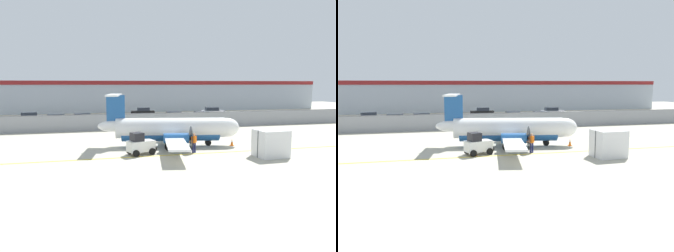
{
  "view_description": "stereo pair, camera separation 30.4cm",
  "coord_description": "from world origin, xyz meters",
  "views": [
    {
      "loc": [
        -6.93,
        -23.79,
        5.89
      ],
      "look_at": [
        0.71,
        6.88,
        1.8
      ],
      "focal_mm": 35.0,
      "sensor_mm": 36.0,
      "label": 1
    },
    {
      "loc": [
        -6.64,
        -23.86,
        5.89
      ],
      "look_at": [
        0.71,
        6.88,
        1.8
      ],
      "focal_mm": 35.0,
      "sensor_mm": 36.0,
      "label": 2
    }
  ],
  "objects": [
    {
      "name": "ground_plane",
      "position": [
        0.0,
        2.0,
        0.0
      ],
      "size": [
        140.0,
        140.0,
        0.01
      ],
      "color": "#B2AD99"
    },
    {
      "name": "perimeter_fence",
      "position": [
        0.0,
        18.0,
        1.12
      ],
      "size": [
        98.0,
        0.1,
        2.1
      ],
      "color": "gray",
      "rests_on": "ground"
    },
    {
      "name": "parking_lot_strip",
      "position": [
        0.0,
        29.5,
        0.06
      ],
      "size": [
        98.0,
        17.0,
        0.12
      ],
      "color": "#38383A",
      "rests_on": "ground"
    },
    {
      "name": "background_building",
      "position": [
        0.0,
        47.99,
        3.26
      ],
      "size": [
        91.0,
        8.1,
        6.5
      ],
      "color": "#A8B2BC",
      "rests_on": "ground"
    },
    {
      "name": "commuter_airplane",
      "position": [
        0.94,
        5.84,
        1.6
      ],
      "size": [
        13.42,
        16.02,
        4.92
      ],
      "rotation": [
        0.0,
        0.0,
        -0.18
      ],
      "color": "white",
      "rests_on": "ground"
    },
    {
      "name": "baggage_tug",
      "position": [
        -2.68,
        2.83,
        0.86
      ],
      "size": [
        2.56,
        1.96,
        1.88
      ],
      "rotation": [
        0.0,
        0.0,
        0.32
      ],
      "color": "silver",
      "rests_on": "ground"
    },
    {
      "name": "ground_crew_worker",
      "position": [
        1.92,
        2.49,
        0.95
      ],
      "size": [
        0.55,
        0.41,
        1.7
      ],
      "rotation": [
        0.0,
        0.0,
        4.95
      ],
      "color": "#191E4C",
      "rests_on": "ground"
    },
    {
      "name": "cargo_container",
      "position": [
        7.46,
        -0.5,
        1.1
      ],
      "size": [
        2.5,
        2.12,
        2.2
      ],
      "rotation": [
        0.0,
        0.0,
        0.05
      ],
      "color": "silver",
      "rests_on": "ground"
    },
    {
      "name": "traffic_cone_near_left",
      "position": [
        6.48,
        4.66,
        0.31
      ],
      "size": [
        0.36,
        0.36,
        0.64
      ],
      "color": "orange",
      "rests_on": "ground"
    },
    {
      "name": "traffic_cone_near_right",
      "position": [
        -2.99,
        2.52,
        0.31
      ],
      "size": [
        0.36,
        0.36,
        0.64
      ],
      "color": "orange",
      "rests_on": "ground"
    },
    {
      "name": "traffic_cone_far_left",
      "position": [
        -2.99,
        8.17,
        0.31
      ],
      "size": [
        0.36,
        0.36,
        0.64
      ],
      "color": "orange",
      "rests_on": "ground"
    },
    {
      "name": "traffic_cone_far_right",
      "position": [
        2.97,
        7.49,
        0.31
      ],
      "size": [
        0.36,
        0.36,
        0.64
      ],
      "color": "orange",
      "rests_on": "ground"
    },
    {
      "name": "parked_car_0",
      "position": [
        -15.37,
        28.21,
        0.89
      ],
      "size": [
        4.39,
        2.43,
        1.58
      ],
      "rotation": [
        0.0,
        0.0,
        3.27
      ],
      "color": "slate",
      "rests_on": "parking_lot_strip"
    },
    {
      "name": "parked_car_1",
      "position": [
        -11.02,
        24.33,
        0.89
      ],
      "size": [
        4.24,
        2.08,
        1.58
      ],
      "rotation": [
        0.0,
        0.0,
        0.02
      ],
      "color": "gray",
      "rests_on": "parking_lot_strip"
    },
    {
      "name": "parked_car_2",
      "position": [
        -7.48,
        24.76,
        0.89
      ],
      "size": [
        4.38,
        2.41,
        1.58
      ],
      "rotation": [
        0.0,
        0.0,
        0.12
      ],
      "color": "#B28C19",
      "rests_on": "parking_lot_strip"
    },
    {
      "name": "parked_car_3",
      "position": [
        -2.46,
        27.09,
        0.89
      ],
      "size": [
        4.23,
        2.06,
        1.58
      ],
      "rotation": [
        0.0,
        0.0,
        -0.02
      ],
      "color": "red",
      "rests_on": "parking_lot_strip"
    },
    {
      "name": "parked_car_4",
      "position": [
        2.73,
        33.51,
        0.89
      ],
      "size": [
        4.38,
        2.41,
        1.58
      ],
      "rotation": [
        0.0,
        0.0,
        3.02
      ],
      "color": "black",
      "rests_on": "parking_lot_strip"
    },
    {
      "name": "parked_car_5",
      "position": [
        5.92,
        24.61,
        0.89
      ],
      "size": [
        4.39,
        2.43,
        1.58
      ],
      "rotation": [
        0.0,
        0.0,
        3.01
      ],
      "color": "#B28C19",
      "rests_on": "parking_lot_strip"
    },
    {
      "name": "parked_car_6",
      "position": [
        10.11,
        23.39,
        0.89
      ],
      "size": [
        4.21,
        2.01,
        1.58
      ],
      "rotation": [
        0.0,
        0.0,
        3.14
      ],
      "color": "gray",
      "rests_on": "parking_lot_strip"
    },
    {
      "name": "parked_car_7",
      "position": [
        15.08,
        31.33,
        0.89
      ],
      "size": [
        4.37,
        2.38,
        1.58
      ],
      "rotation": [
        0.0,
        0.0,
        -0.11
      ],
      "color": "gray",
      "rests_on": "parking_lot_strip"
    }
  ]
}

